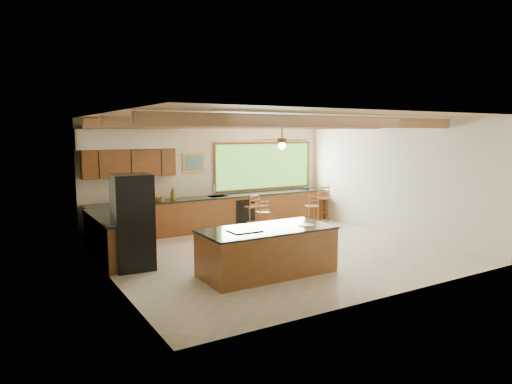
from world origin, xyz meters
TOP-DOWN VIEW (x-y plane):
  - ground at (0.00, 0.00)m, footprint 7.20×7.20m
  - room_shell at (-0.17, 0.65)m, footprint 7.27×6.54m
  - counter_run at (-0.82, 2.52)m, footprint 7.12×3.10m
  - island at (-0.97, -1.20)m, footprint 2.54×1.20m
  - refrigerator at (-3.05, 0.40)m, footprint 0.77×0.75m
  - bar_stool_a at (0.76, 1.71)m, footprint 0.43×0.43m
  - bar_stool_b at (0.81, 2.39)m, footprint 0.38×0.38m
  - bar_stool_c at (2.50, 1.87)m, footprint 0.42×0.42m
  - bar_stool_d at (3.30, 2.39)m, footprint 0.53×0.54m

SIDE VIEW (x-z plane):
  - ground at x=0.00m, z-range 0.00..0.00m
  - island at x=-0.97m, z-range -0.01..0.89m
  - counter_run at x=-0.82m, z-range -0.17..1.09m
  - bar_stool_c at x=2.50m, z-range 0.09..1.04m
  - bar_stool_a at x=0.76m, z-range 0.09..1.04m
  - bar_stool_b at x=0.81m, z-range 0.10..1.13m
  - bar_stool_d at x=3.30m, z-range 0.10..1.24m
  - refrigerator at x=-3.05m, z-range 0.00..1.87m
  - room_shell at x=-0.17m, z-range 0.70..3.72m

